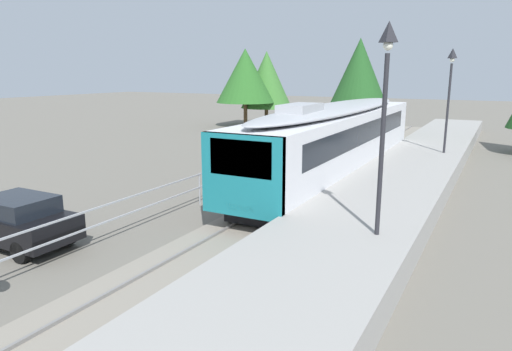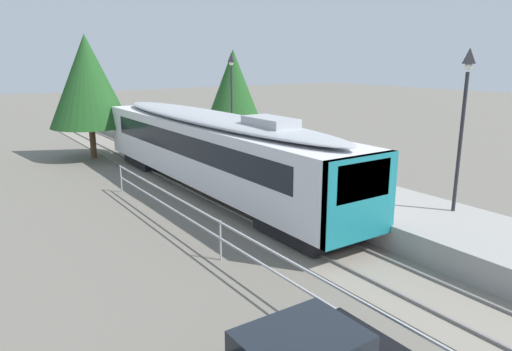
% 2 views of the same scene
% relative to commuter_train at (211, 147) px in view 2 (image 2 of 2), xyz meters
% --- Properties ---
extents(ground_plane, '(160.00, 160.00, 0.00)m').
position_rel_commuter_train_xyz_m(ground_plane, '(-3.00, -5.51, -2.14)').
color(ground_plane, '#6B665B').
extents(track_rails, '(3.20, 60.00, 0.14)m').
position_rel_commuter_train_xyz_m(track_rails, '(0.00, -5.51, -2.11)').
color(track_rails, gray).
rests_on(track_rails, ground).
extents(commuter_train, '(2.82, 18.28, 3.74)m').
position_rel_commuter_train_xyz_m(commuter_train, '(0.00, 0.00, 0.00)').
color(commuter_train, silver).
rests_on(commuter_train, track_rails).
extents(station_platform, '(3.90, 60.00, 0.90)m').
position_rel_commuter_train_xyz_m(station_platform, '(3.25, -5.51, -1.69)').
color(station_platform, '#999691').
rests_on(station_platform, ground).
extents(platform_lamp_mid_platform, '(0.34, 0.34, 5.35)m').
position_rel_commuter_train_xyz_m(platform_lamp_mid_platform, '(4.24, -9.21, 2.48)').
color(platform_lamp_mid_platform, '#232328').
rests_on(platform_lamp_mid_platform, station_platform).
extents(platform_lamp_far_end, '(0.34, 0.34, 5.35)m').
position_rel_commuter_train_xyz_m(platform_lamp_far_end, '(4.24, 5.14, 2.48)').
color(platform_lamp_far_end, '#232328').
rests_on(platform_lamp_far_end, station_platform).
extents(tree_behind_carpark, '(3.88, 3.88, 6.62)m').
position_rel_commuter_train_xyz_m(tree_behind_carpark, '(8.88, 12.53, 1.98)').
color(tree_behind_carpark, brown).
rests_on(tree_behind_carpark, ground).
extents(tree_distant_left, '(4.71, 4.71, 7.34)m').
position_rel_commuter_train_xyz_m(tree_distant_left, '(-2.17, 10.96, 2.49)').
color(tree_distant_left, brown).
rests_on(tree_distant_left, ground).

